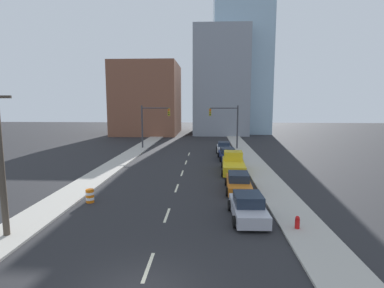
# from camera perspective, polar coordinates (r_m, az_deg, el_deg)

# --- Properties ---
(sidewalk_left) EXTENTS (2.66, 88.83, 0.13)m
(sidewalk_left) POSITION_cam_1_polar(r_m,az_deg,el_deg) (55.70, -7.90, 0.57)
(sidewalk_left) COLOR #ADA89E
(sidewalk_left) RESTS_ON ground
(sidewalk_right) EXTENTS (2.66, 88.83, 0.13)m
(sidewalk_right) POSITION_cam_1_polar(r_m,az_deg,el_deg) (54.99, 8.57, 0.46)
(sidewalk_right) COLOR #ADA89E
(sidewalk_right) RESTS_ON ground
(lane_stripe_at_2m) EXTENTS (0.16, 2.40, 0.01)m
(lane_stripe_at_2m) POSITION_cam_1_polar(r_m,az_deg,el_deg) (13.97, -8.32, -22.14)
(lane_stripe_at_2m) COLOR beige
(lane_stripe_at_2m) RESTS_ON ground
(lane_stripe_at_8m) EXTENTS (0.16, 2.40, 0.01)m
(lane_stripe_at_8m) POSITION_cam_1_polar(r_m,az_deg,el_deg) (19.33, -4.78, -13.33)
(lane_stripe_at_8m) COLOR beige
(lane_stripe_at_8m) RESTS_ON ground
(lane_stripe_at_14m) EXTENTS (0.16, 2.40, 0.01)m
(lane_stripe_at_14m) POSITION_cam_1_polar(r_m,az_deg,el_deg) (25.04, -2.92, -8.36)
(lane_stripe_at_14m) COLOR beige
(lane_stripe_at_14m) RESTS_ON ground
(lane_stripe_at_19m) EXTENTS (0.16, 2.40, 0.01)m
(lane_stripe_at_19m) POSITION_cam_1_polar(r_m,az_deg,el_deg) (30.16, -1.90, -5.57)
(lane_stripe_at_19m) COLOR beige
(lane_stripe_at_19m) RESTS_ON ground
(lane_stripe_at_25m) EXTENTS (0.16, 2.40, 0.01)m
(lane_stripe_at_25m) POSITION_cam_1_polar(r_m,az_deg,el_deg) (35.56, -1.15, -3.52)
(lane_stripe_at_25m) COLOR beige
(lane_stripe_at_25m) RESTS_ON ground
(lane_stripe_at_31m) EXTENTS (0.16, 2.40, 0.01)m
(lane_stripe_at_31m) POSITION_cam_1_polar(r_m,az_deg,el_deg) (41.36, -0.58, -1.92)
(lane_stripe_at_31m) COLOR beige
(lane_stripe_at_31m) RESTS_ON ground
(building_brick_left) EXTENTS (14.00, 16.00, 15.84)m
(building_brick_left) POSITION_cam_1_polar(r_m,az_deg,el_deg) (70.28, -8.40, 8.45)
(building_brick_left) COLOR brown
(building_brick_left) RESTS_ON ground
(building_office_center) EXTENTS (12.00, 20.00, 23.25)m
(building_office_center) POSITION_cam_1_polar(r_m,az_deg,el_deg) (73.15, 5.30, 11.37)
(building_office_center) COLOR gray
(building_office_center) RESTS_ON ground
(building_glass_right) EXTENTS (13.00, 20.00, 36.79)m
(building_glass_right) POSITION_cam_1_polar(r_m,az_deg,el_deg) (78.19, 9.04, 16.07)
(building_glass_right) COLOR #99B7CC
(building_glass_right) RESTS_ON ground
(traffic_signal_left) EXTENTS (4.46, 0.35, 6.65)m
(traffic_signal_left) POSITION_cam_1_polar(r_m,az_deg,el_deg) (46.55, -8.03, 4.40)
(traffic_signal_left) COLOR #38383D
(traffic_signal_left) RESTS_ON ground
(traffic_signal_right) EXTENTS (4.46, 0.35, 6.65)m
(traffic_signal_right) POSITION_cam_1_polar(r_m,az_deg,el_deg) (45.84, 7.16, 4.37)
(traffic_signal_right) COLOR #38383D
(traffic_signal_right) RESTS_ON ground
(utility_pole_left_near) EXTENTS (1.60, 0.32, 8.06)m
(utility_pole_left_near) POSITION_cam_1_polar(r_m,az_deg,el_deg) (17.97, -32.68, -2.44)
(utility_pole_left_near) COLOR #473D33
(utility_pole_left_near) RESTS_ON ground
(traffic_barrel) EXTENTS (0.56, 0.56, 0.95)m
(traffic_barrel) POSITION_cam_1_polar(r_m,az_deg,el_deg) (22.59, -18.87, -9.33)
(traffic_barrel) COLOR orange
(traffic_barrel) RESTS_ON ground
(fire_hydrant) EXTENTS (0.26, 0.26, 0.84)m
(fire_hydrant) POSITION_cam_1_polar(r_m,az_deg,el_deg) (17.94, 19.42, -14.06)
(fire_hydrant) COLOR red
(fire_hydrant) RESTS_ON ground
(sedan_silver) EXTENTS (2.24, 4.52, 1.54)m
(sedan_silver) POSITION_cam_1_polar(r_m,az_deg,el_deg) (18.82, 10.62, -11.76)
(sedan_silver) COLOR #B2B2BC
(sedan_silver) RESTS_ON ground
(sedan_orange) EXTENTS (2.19, 4.80, 1.47)m
(sedan_orange) POSITION_cam_1_polar(r_m,az_deg,el_deg) (24.35, 8.83, -7.28)
(sedan_orange) COLOR orange
(sedan_orange) RESTS_ON ground
(pickup_truck_yellow) EXTENTS (2.62, 6.31, 2.00)m
(pickup_truck_yellow) POSITION_cam_1_polar(r_m,az_deg,el_deg) (30.92, 7.86, -3.77)
(pickup_truck_yellow) COLOR gold
(pickup_truck_yellow) RESTS_ON ground
(sedan_navy) EXTENTS (2.34, 4.82, 1.45)m
(sedan_navy) POSITION_cam_1_polar(r_m,az_deg,el_deg) (37.57, 6.75, -1.94)
(sedan_navy) COLOR #141E47
(sedan_navy) RESTS_ON ground
(sedan_white) EXTENTS (2.22, 4.39, 1.45)m
(sedan_white) POSITION_cam_1_polar(r_m,az_deg,el_deg) (43.26, 6.06, -0.66)
(sedan_white) COLOR silver
(sedan_white) RESTS_ON ground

